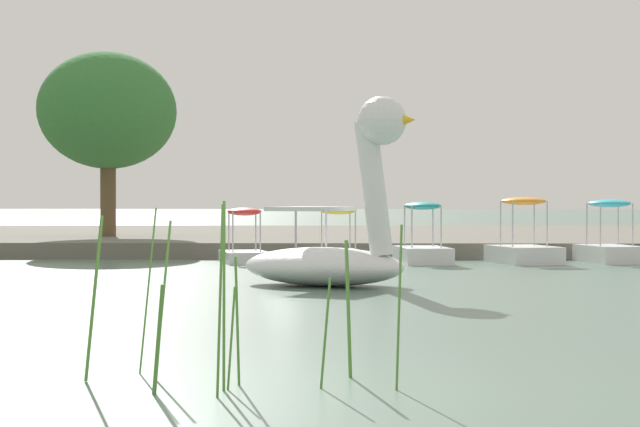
{
  "coord_description": "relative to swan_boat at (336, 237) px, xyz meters",
  "views": [
    {
      "loc": [
        0.96,
        -9.24,
        1.59
      ],
      "look_at": [
        0.27,
        15.53,
        1.31
      ],
      "focal_mm": 63.74,
      "sensor_mm": 36.0,
      "label": 1
    }
  ],
  "objects": [
    {
      "name": "ground_plane",
      "position": [
        -0.67,
        -11.78,
        -0.91
      ],
      "size": [
        414.01,
        414.01,
        0.0
      ],
      "primitive_type": "plane",
      "color": "#567060"
    },
    {
      "name": "shore_bank_far",
      "position": [
        -0.67,
        20.46,
        -0.69
      ],
      "size": [
        128.86,
        21.74,
        0.44
      ],
      "primitive_type": "cube",
      "color": "#6B665B",
      "rests_on": "ground_plane"
    },
    {
      "name": "swan_boat",
      "position": [
        0.0,
        0.0,
        0.0
      ],
      "size": [
        3.62,
        2.93,
        3.49
      ],
      "color": "white",
      "rests_on": "ground_plane"
    },
    {
      "name": "pedal_boat_cyan",
      "position": [
        6.9,
        8.28,
        -0.45
      ],
      "size": [
        1.55,
        2.26,
        1.62
      ],
      "color": "white",
      "rests_on": "ground_plane"
    },
    {
      "name": "pedal_boat_orange",
      "position": [
        4.65,
        7.89,
        -0.47
      ],
      "size": [
        1.82,
        2.41,
        1.68
      ],
      "color": "white",
      "rests_on": "ground_plane"
    },
    {
      "name": "pedal_boat_teal",
      "position": [
        2.09,
        7.83,
        -0.47
      ],
      "size": [
        1.46,
        2.3,
        1.56
      ],
      "color": "white",
      "rests_on": "ground_plane"
    },
    {
      "name": "pedal_boat_yellow",
      "position": [
        -0.06,
        8.09,
        -0.49
      ],
      "size": [
        1.39,
        2.02,
        1.44
      ],
      "color": "white",
      "rests_on": "ground_plane"
    },
    {
      "name": "pedal_boat_red",
      "position": [
        -2.45,
        7.83,
        -0.52
      ],
      "size": [
        1.51,
        2.05,
        1.41
      ],
      "color": "white",
      "rests_on": "ground_plane"
    },
    {
      "name": "tree_broadleaf_left",
      "position": [
        -7.59,
        15.45,
        3.57
      ],
      "size": [
        6.05,
        6.22,
        5.96
      ],
      "color": "brown",
      "rests_on": "shore_bank_far"
    },
    {
      "name": "reed_clump_foreground",
      "position": [
        -0.81,
        -11.34,
        -0.26
      ],
      "size": [
        2.77,
        1.25,
        1.59
      ],
      "color": "#4C7F33",
      "rests_on": "ground_plane"
    }
  ]
}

